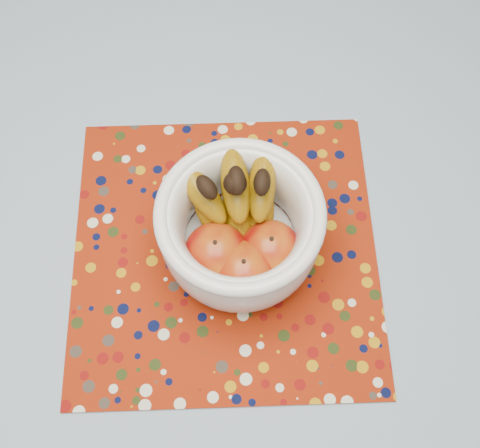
{
  "coord_description": "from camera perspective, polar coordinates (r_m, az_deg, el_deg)",
  "views": [
    {
      "loc": [
        0.08,
        -0.33,
        1.45
      ],
      "look_at": [
        0.09,
        -0.06,
        0.83
      ],
      "focal_mm": 42.0,
      "sensor_mm": 36.0,
      "label": 1
    }
  ],
  "objects": [
    {
      "name": "table",
      "position": [
        0.85,
        -5.78,
        -0.43
      ],
      "size": [
        1.2,
        1.2,
        0.75
      ],
      "color": "brown",
      "rests_on": "ground"
    },
    {
      "name": "fruit_bowl",
      "position": [
        0.67,
        -0.19,
        -0.19
      ],
      "size": [
        0.21,
        0.2,
        0.15
      ],
      "color": "white",
      "rests_on": "placemat"
    },
    {
      "name": "placemat",
      "position": [
        0.74,
        -1.52,
        -2.69
      ],
      "size": [
        0.4,
        0.4,
        0.0
      ],
      "primitive_type": "cube",
      "rotation": [
        0.0,
        0.0,
        0.02
      ],
      "color": "maroon",
      "rests_on": "tablecloth"
    },
    {
      "name": "tablecloth",
      "position": [
        0.78,
        -6.33,
        1.93
      ],
      "size": [
        1.32,
        1.32,
        0.01
      ],
      "primitive_type": "cube",
      "color": "slate",
      "rests_on": "table"
    }
  ]
}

